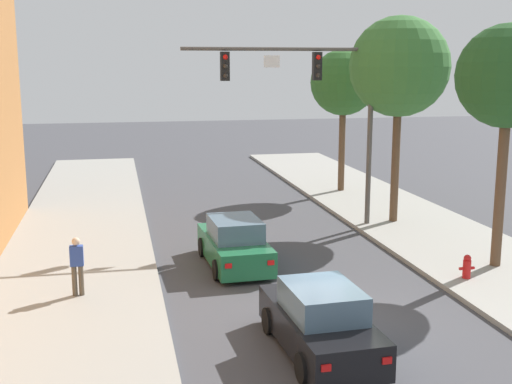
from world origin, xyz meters
The scene contains 10 objects.
ground_plane centered at (0.00, 0.00, 0.00)m, with size 120.00×120.00×0.00m, color #424247.
sidewalk_left centered at (-6.50, 0.00, 0.07)m, with size 5.00×60.00×0.15m, color #99968E.
traffic_signal_mast centered at (2.47, 9.31, 5.38)m, with size 7.41×0.38×7.50m.
car_lead_green centered at (-1.51, 5.29, 0.72)m, with size 1.96×4.30×1.60m.
car_following_black centered at (-0.77, -1.51, 0.72)m, with size 1.98×4.31×1.60m.
pedestrian_sidewalk_left_walker centered at (-6.27, 3.08, 1.06)m, with size 0.36×0.22×1.64m.
fire_hydrant centered at (4.95, 2.20, 0.51)m, with size 0.48×0.24×0.72m.
street_tree_nearest centered at (6.50, 3.18, 6.01)m, with size 3.14×3.14×7.48m.
street_tree_second centered at (5.79, 9.49, 6.28)m, with size 3.91×3.91×8.11m.
street_tree_third centered at (5.90, 16.22, 5.48)m, with size 3.23×3.23×6.98m.
Camera 1 is at (-5.08, -14.87, 6.43)m, focal length 46.33 mm.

